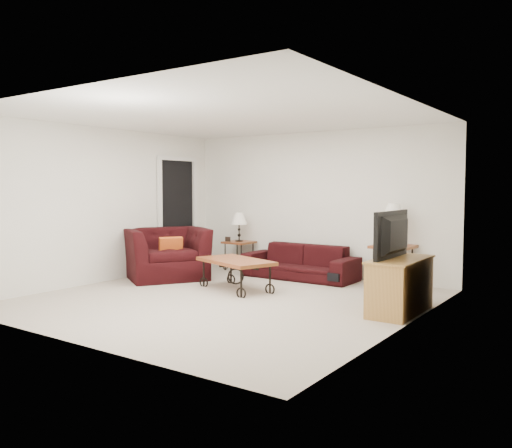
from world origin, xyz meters
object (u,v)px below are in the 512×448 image
Objects in this scene: side_table_left at (239,256)px; television at (399,235)px; side_table_right at (393,266)px; armchair at (166,253)px; lamp_right at (394,224)px; backpack at (337,274)px; coffee_table at (236,275)px; sofa at (300,262)px; tv_stand at (400,286)px; lamp_left at (239,227)px.

television is at bearing -23.91° from side_table_left.
armchair is (-3.41, -1.46, 0.10)m from side_table_right.
television is at bearing -67.39° from lamp_right.
lamp_right is 1.16m from backpack.
backpack is at bearing 45.21° from coffee_table.
sofa is at bearing -173.41° from lamp_right.
television is at bearing -59.84° from armchair.
armchair is (-1.85, -1.28, 0.14)m from sofa.
lamp_right is 0.58× the size of tv_stand.
lamp_left is (0.00, 0.00, 0.53)m from side_table_left.
television reaches higher than backpack.
lamp_right reaches higher than tv_stand.
backpack is (2.24, -0.47, -0.08)m from side_table_left.
lamp_right is at bearing -34.54° from armchair.
coffee_table is (-0.29, -1.41, -0.05)m from sofa.
side_table_right is at bearing 0.00° from lamp_left.
tv_stand is at bearing -0.45° from coffee_table.
armchair is (-0.45, -1.46, 0.16)m from side_table_left.
armchair is (-3.41, -1.46, -0.54)m from lamp_right.
lamp_left reaches higher than armchair.
tv_stand reaches higher than sofa.
coffee_table reaches higher than backpack.
television reaches higher than lamp_left.
tv_stand is (2.25, -1.43, 0.05)m from sofa.
backpack is at bearing -11.80° from lamp_left.
side_table_left is 0.47× the size of tv_stand.
side_table_right is at bearing -34.54° from armchair.
coffee_table is at bearing 179.55° from tv_stand.
lamp_left is (-2.97, -0.00, 0.48)m from side_table_right.
coffee_table is at bearing -62.60° from armchair.
lamp_right is 0.64× the size of television.
armchair is at bearing -92.19° from television.
sofa is at bearing -7.29° from lamp_left.
armchair is 4.11m from tv_stand.
lamp_left reaches higher than coffee_table.
lamp_right reaches higher than coffee_table.
side_table_left is 0.43× the size of coffee_table.
side_table_left reaches higher than backpack.
side_table_right is 0.88m from backpack.
lamp_right reaches higher than side_table_right.
side_table_left is at bearing -113.91° from television.
backpack is at bearing -37.42° from armchair.
backpack is (2.68, 0.99, -0.23)m from armchair.
armchair is (-0.45, -1.46, -0.38)m from lamp_left.
backpack is (1.12, 1.13, -0.04)m from coffee_table.
lamp_right is 1.70× the size of backpack.
side_table_left is 1.53m from armchair.
lamp_right is 3.75m from armchair.
side_table_left is at bearing -180.00° from lamp_right.
lamp_right reaches higher than side_table_left.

